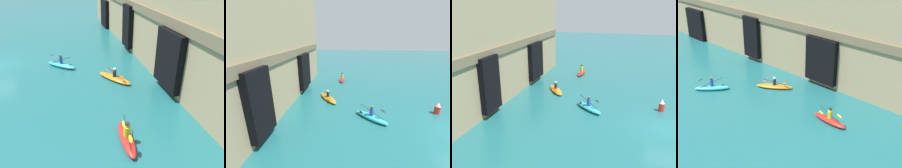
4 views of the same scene
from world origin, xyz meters
TOP-DOWN VIEW (x-y plane):
  - kayak_cyan at (1.92, 5.96)m, footprint 2.53×2.72m
  - kayak_orange at (5.61, 10.04)m, footprint 3.14×2.50m
  - kayak_red at (12.68, 8.86)m, footprint 2.86×0.82m

SIDE VIEW (x-z plane):
  - kayak_orange at x=5.61m, z-range -0.31..0.71m
  - kayak_cyan at x=1.92m, z-range -0.36..0.85m
  - kayak_red at x=12.68m, z-range -0.35..0.86m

